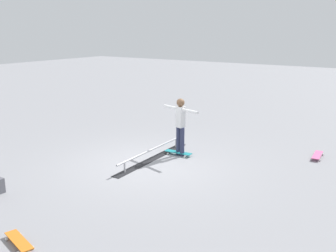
{
  "coord_description": "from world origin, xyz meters",
  "views": [
    {
      "loc": [
        7.73,
        5.84,
        3.47
      ],
      "look_at": [
        -0.46,
        0.34,
        1.0
      ],
      "focal_mm": 41.79,
      "sensor_mm": 36.0,
      "label": 1
    }
  ],
  "objects_px": {
    "skateboard_main": "(178,152)",
    "loose_skateboard_pink": "(317,155)",
    "loose_skateboard_orange": "(19,241)",
    "skater_main": "(180,123)",
    "grind_rail": "(153,154)"
  },
  "relations": [
    {
      "from": "grind_rail",
      "to": "skater_main",
      "type": "xyz_separation_m",
      "value": [
        -0.69,
        0.45,
        0.81
      ]
    },
    {
      "from": "skateboard_main",
      "to": "loose_skateboard_pink",
      "type": "xyz_separation_m",
      "value": [
        -1.95,
        3.32,
        0.0
      ]
    },
    {
      "from": "skater_main",
      "to": "loose_skateboard_orange",
      "type": "height_order",
      "value": "skater_main"
    },
    {
      "from": "skateboard_main",
      "to": "loose_skateboard_pink",
      "type": "relative_size",
      "value": 0.99
    },
    {
      "from": "skater_main",
      "to": "grind_rail",
      "type": "bearing_deg",
      "value": 71.08
    },
    {
      "from": "grind_rail",
      "to": "loose_skateboard_orange",
      "type": "bearing_deg",
      "value": 6.65
    },
    {
      "from": "skateboard_main",
      "to": "loose_skateboard_pink",
      "type": "height_order",
      "value": "same"
    },
    {
      "from": "skater_main",
      "to": "loose_skateboard_orange",
      "type": "bearing_deg",
      "value": 107.46
    },
    {
      "from": "grind_rail",
      "to": "loose_skateboard_pink",
      "type": "relative_size",
      "value": 4.03
    },
    {
      "from": "grind_rail",
      "to": "skateboard_main",
      "type": "height_order",
      "value": "grind_rail"
    },
    {
      "from": "skater_main",
      "to": "loose_skateboard_orange",
      "type": "distance_m",
      "value": 5.53
    },
    {
      "from": "loose_skateboard_orange",
      "to": "skateboard_main",
      "type": "bearing_deg",
      "value": -70.81
    },
    {
      "from": "loose_skateboard_pink",
      "to": "skateboard_main",
      "type": "bearing_deg",
      "value": -64.82
    },
    {
      "from": "loose_skateboard_pink",
      "to": "loose_skateboard_orange",
      "type": "height_order",
      "value": "same"
    },
    {
      "from": "skater_main",
      "to": "loose_skateboard_orange",
      "type": "relative_size",
      "value": 1.97
    }
  ]
}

